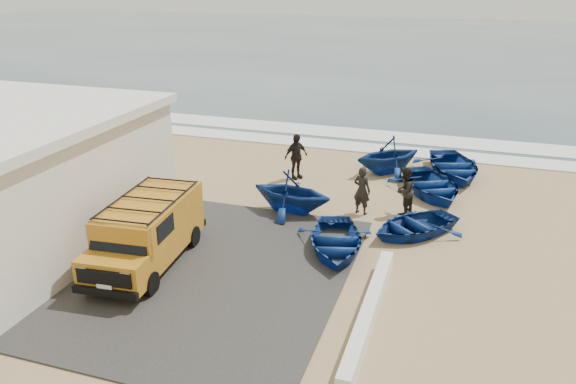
% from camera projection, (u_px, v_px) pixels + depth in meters
% --- Properties ---
extents(ground, '(160.00, 160.00, 0.00)m').
position_uv_depth(ground, '(235.00, 244.00, 18.53)').
color(ground, tan).
extents(slab, '(12.00, 10.00, 0.05)m').
position_uv_depth(slab, '(150.00, 262.00, 17.33)').
color(slab, '#383634').
rests_on(slab, ground).
extents(ocean, '(180.00, 88.00, 0.01)m').
position_uv_depth(ocean, '(418.00, 45.00, 68.01)').
color(ocean, '#385166').
rests_on(ocean, ground).
extents(surf_line, '(180.00, 1.60, 0.06)m').
position_uv_depth(surf_line, '(327.00, 144.00, 29.12)').
color(surf_line, white).
rests_on(surf_line, ground).
extents(surf_wash, '(180.00, 2.20, 0.04)m').
position_uv_depth(surf_wash, '(338.00, 132.00, 31.33)').
color(surf_wash, white).
rests_on(surf_wash, ground).
extents(parapet, '(0.35, 6.00, 0.55)m').
position_uv_depth(parapet, '(369.00, 313.00, 14.33)').
color(parapet, silver).
rests_on(parapet, ground).
extents(van, '(2.28, 4.97, 2.07)m').
position_uv_depth(van, '(147.00, 230.00, 16.96)').
color(van, '#B87A1B').
rests_on(van, ground).
extents(boat_near_left, '(3.34, 4.07, 0.73)m').
position_uv_depth(boat_near_left, '(335.00, 241.00, 17.95)').
color(boat_near_left, navy).
rests_on(boat_near_left, ground).
extents(boat_near_right, '(4.01, 4.09, 0.69)m').
position_uv_depth(boat_near_right, '(414.00, 225.00, 19.11)').
color(boat_near_right, navy).
rests_on(boat_near_right, ground).
extents(boat_mid_left, '(3.45, 3.09, 1.62)m').
position_uv_depth(boat_mid_left, '(291.00, 192.00, 20.73)').
color(boat_mid_left, navy).
rests_on(boat_mid_left, ground).
extents(boat_mid_right, '(4.32, 4.82, 0.82)m').
position_uv_depth(boat_mid_right, '(431.00, 185.00, 22.53)').
color(boat_mid_right, navy).
rests_on(boat_mid_right, ground).
extents(boat_far_left, '(4.19, 4.18, 1.67)m').
position_uv_depth(boat_far_left, '(388.00, 155.00, 24.82)').
color(boat_far_left, navy).
rests_on(boat_far_left, ground).
extents(boat_far_right, '(4.12, 4.91, 0.87)m').
position_uv_depth(boat_far_right, '(453.00, 166.00, 24.59)').
color(boat_far_right, navy).
rests_on(boat_far_right, ground).
extents(fisherman_front, '(0.76, 0.60, 1.83)m').
position_uv_depth(fisherman_front, '(362.00, 191.00, 20.56)').
color(fisherman_front, black).
rests_on(fisherman_front, ground).
extents(fisherman_middle, '(0.96, 1.07, 1.80)m').
position_uv_depth(fisherman_middle, '(404.00, 191.00, 20.58)').
color(fisherman_middle, black).
rests_on(fisherman_middle, ground).
extents(fisherman_back, '(1.08, 1.22, 1.99)m').
position_uv_depth(fisherman_back, '(296.00, 156.00, 24.08)').
color(fisherman_back, black).
rests_on(fisherman_back, ground).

